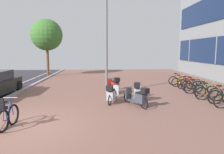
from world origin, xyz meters
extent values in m
cube|color=brown|center=(4.80, 0.00, -0.03)|extent=(14.40, 40.00, 0.05)
cube|color=gray|center=(12.15, 9.68, 2.53)|extent=(0.10, 0.12, 2.25)
cube|color=gray|center=(12.15, 14.80, 2.53)|extent=(0.10, 0.12, 2.25)
torus|color=black|center=(-0.47, -0.39, 0.33)|extent=(0.12, 0.73, 0.73)
torus|color=black|center=(-0.43, 0.25, 0.33)|extent=(0.12, 0.73, 0.73)
cylinder|color=navy|center=(-0.45, 0.00, 0.59)|extent=(0.06, 0.32, 0.64)
cylinder|color=navy|center=(-0.46, -0.20, 0.57)|extent=(0.05, 0.14, 0.58)
cylinder|color=navy|center=(-0.45, -0.05, 0.88)|extent=(0.06, 0.39, 0.09)
cylinder|color=navy|center=(-0.46, -0.27, 0.30)|extent=(0.05, 0.25, 0.08)
cylinder|color=navy|center=(-0.47, -0.32, 0.59)|extent=(0.04, 0.17, 0.53)
cylinder|color=navy|center=(-0.43, 0.20, 0.62)|extent=(0.04, 0.15, 0.58)
cube|color=black|center=(-0.46, -0.25, 0.90)|extent=(0.10, 0.23, 0.06)
cylinder|color=#ADADB2|center=(-0.44, 0.14, 0.96)|extent=(0.48, 0.06, 0.02)
cube|color=black|center=(-0.47, -0.34, 0.72)|extent=(0.22, 0.25, 0.10)
cube|color=black|center=(-0.48, -0.44, 0.90)|extent=(0.20, 0.07, 0.32)
cylinder|color=black|center=(-0.55, -0.21, 0.14)|extent=(0.20, 0.08, 0.29)
torus|color=black|center=(7.86, 1.72, 0.31)|extent=(0.67, 0.27, 0.68)
cylinder|color=black|center=(7.98, 1.68, 0.28)|extent=(0.24, 0.10, 0.07)
cylinder|color=black|center=(7.93, 1.70, 0.55)|extent=(0.16, 0.07, 0.50)
torus|color=black|center=(7.98, 2.42, 0.32)|extent=(0.72, 0.16, 0.72)
cylinder|color=brown|center=(8.38, 2.37, 0.58)|extent=(0.33, 0.08, 0.63)
cylinder|color=brown|center=(8.18, 2.40, 0.56)|extent=(0.15, 0.05, 0.57)
cylinder|color=brown|center=(8.33, 2.38, 0.86)|extent=(0.41, 0.09, 0.08)
cylinder|color=brown|center=(8.11, 2.40, 0.30)|extent=(0.26, 0.06, 0.08)
cylinder|color=brown|center=(8.06, 2.41, 0.58)|extent=(0.17, 0.05, 0.52)
cube|color=black|center=(8.13, 2.40, 0.88)|extent=(0.23, 0.12, 0.06)
torus|color=black|center=(7.77, 3.26, 0.32)|extent=(0.68, 0.35, 0.71)
torus|color=black|center=(8.36, 3.00, 0.32)|extent=(0.68, 0.35, 0.71)
cylinder|color=brown|center=(8.12, 3.11, 0.58)|extent=(0.30, 0.16, 0.62)
cylinder|color=brown|center=(7.95, 3.18, 0.55)|extent=(0.14, 0.09, 0.57)
cylinder|color=brown|center=(8.08, 3.13, 0.85)|extent=(0.37, 0.19, 0.08)
cylinder|color=brown|center=(7.88, 3.21, 0.30)|extent=(0.24, 0.13, 0.08)
cylinder|color=brown|center=(7.83, 3.23, 0.58)|extent=(0.16, 0.09, 0.52)
cylinder|color=brown|center=(8.31, 3.02, 0.60)|extent=(0.15, 0.09, 0.57)
cube|color=black|center=(7.90, 3.21, 0.87)|extent=(0.24, 0.17, 0.06)
cylinder|color=#ADADB2|center=(8.25, 3.05, 0.93)|extent=(0.22, 0.45, 0.02)
torus|color=black|center=(8.02, 4.01, 0.30)|extent=(0.64, 0.34, 0.68)
torus|color=black|center=(8.58, 3.76, 0.30)|extent=(0.64, 0.34, 0.68)
cylinder|color=#2E622D|center=(8.36, 3.86, 0.55)|extent=(0.29, 0.15, 0.59)
cylinder|color=#2E622D|center=(8.19, 3.93, 0.53)|extent=(0.14, 0.09, 0.54)
cylinder|color=#2E622D|center=(8.31, 3.88, 0.81)|extent=(0.35, 0.18, 0.08)
cylinder|color=#2E622D|center=(8.13, 3.96, 0.28)|extent=(0.23, 0.12, 0.07)
cylinder|color=#2E622D|center=(8.08, 3.98, 0.55)|extent=(0.15, 0.09, 0.49)
cylinder|color=#2E622D|center=(8.53, 3.78, 0.57)|extent=(0.14, 0.08, 0.54)
cube|color=black|center=(8.15, 3.95, 0.83)|extent=(0.24, 0.17, 0.06)
cylinder|color=#ADADB2|center=(8.48, 3.81, 0.89)|extent=(0.22, 0.45, 0.02)
torus|color=black|center=(7.80, 4.75, 0.31)|extent=(0.67, 0.31, 0.69)
torus|color=black|center=(8.40, 4.53, 0.31)|extent=(0.67, 0.31, 0.69)
cylinder|color=black|center=(8.16, 4.61, 0.56)|extent=(0.31, 0.14, 0.61)
cylinder|color=black|center=(7.98, 4.68, 0.54)|extent=(0.14, 0.08, 0.55)
cylinder|color=black|center=(8.11, 4.63, 0.84)|extent=(0.37, 0.17, 0.08)
cylinder|color=black|center=(7.92, 4.71, 0.29)|extent=(0.24, 0.11, 0.08)
cylinder|color=black|center=(7.87, 4.72, 0.56)|extent=(0.16, 0.08, 0.51)
cylinder|color=black|center=(8.34, 4.55, 0.59)|extent=(0.15, 0.08, 0.55)
cube|color=black|center=(7.93, 4.70, 0.85)|extent=(0.24, 0.16, 0.06)
cylinder|color=#ADADB2|center=(8.29, 4.57, 0.91)|extent=(0.19, 0.46, 0.02)
torus|color=black|center=(7.96, 5.51, 0.32)|extent=(0.68, 0.33, 0.71)
torus|color=black|center=(8.52, 5.27, 0.32)|extent=(0.68, 0.33, 0.71)
cylinder|color=brown|center=(8.29, 5.37, 0.57)|extent=(0.29, 0.15, 0.62)
cylinder|color=brown|center=(8.12, 5.44, 0.55)|extent=(0.14, 0.08, 0.56)
cylinder|color=brown|center=(8.25, 5.39, 0.85)|extent=(0.35, 0.17, 0.08)
cylinder|color=brown|center=(8.06, 5.46, 0.29)|extent=(0.23, 0.12, 0.08)
cylinder|color=brown|center=(8.02, 5.48, 0.57)|extent=(0.16, 0.08, 0.51)
cylinder|color=brown|center=(8.47, 5.29, 0.60)|extent=(0.14, 0.08, 0.56)
cube|color=black|center=(8.08, 5.45, 0.87)|extent=(0.24, 0.17, 0.06)
cylinder|color=#ADADB2|center=(8.42, 5.32, 0.92)|extent=(0.21, 0.45, 0.02)
torus|color=black|center=(7.93, 6.18, 0.31)|extent=(0.69, 0.15, 0.69)
torus|color=black|center=(8.52, 6.11, 0.31)|extent=(0.69, 0.15, 0.69)
cylinder|color=#A21A16|center=(8.28, 6.14, 0.56)|extent=(0.30, 0.07, 0.60)
cylinder|color=#A21A16|center=(8.11, 6.16, 0.53)|extent=(0.13, 0.05, 0.55)
cylinder|color=#A21A16|center=(8.24, 6.14, 0.83)|extent=(0.36, 0.08, 0.08)
cylinder|color=#A21A16|center=(8.04, 6.17, 0.29)|extent=(0.23, 0.06, 0.07)
cylinder|color=#A21A16|center=(7.99, 6.17, 0.56)|extent=(0.16, 0.04, 0.50)
cylinder|color=#A21A16|center=(8.47, 6.11, 0.58)|extent=(0.14, 0.05, 0.55)
cube|color=black|center=(8.06, 6.16, 0.84)|extent=(0.23, 0.12, 0.06)
cylinder|color=#ADADB2|center=(8.41, 6.12, 0.90)|extent=(0.08, 0.48, 0.02)
torus|color=black|center=(7.83, 6.99, 0.30)|extent=(0.66, 0.27, 0.67)
torus|color=black|center=(8.41, 6.80, 0.30)|extent=(0.66, 0.27, 0.67)
cylinder|color=#BF871A|center=(8.18, 6.88, 0.54)|extent=(0.30, 0.13, 0.59)
cylinder|color=#BF871A|center=(8.00, 6.93, 0.52)|extent=(0.14, 0.08, 0.53)
cylinder|color=#BF871A|center=(8.13, 6.89, 0.81)|extent=(0.37, 0.15, 0.08)
cylinder|color=#BF871A|center=(7.94, 6.95, 0.28)|extent=(0.24, 0.10, 0.07)
cylinder|color=#BF871A|center=(7.89, 6.97, 0.54)|extent=(0.16, 0.07, 0.49)
cylinder|color=#BF871A|center=(8.36, 6.82, 0.56)|extent=(0.14, 0.07, 0.53)
cube|color=black|center=(7.96, 6.95, 0.82)|extent=(0.24, 0.15, 0.06)
cylinder|color=#ADADB2|center=(8.31, 6.84, 0.88)|extent=(0.17, 0.46, 0.02)
torus|color=black|center=(7.89, 7.76, 0.31)|extent=(0.66, 0.32, 0.69)
torus|color=black|center=(8.44, 7.54, 0.31)|extent=(0.66, 0.32, 0.69)
cylinder|color=brown|center=(8.22, 7.63, 0.56)|extent=(0.29, 0.14, 0.60)
cylinder|color=brown|center=(8.05, 7.69, 0.53)|extent=(0.13, 0.08, 0.55)
cylinder|color=brown|center=(8.18, 7.64, 0.83)|extent=(0.35, 0.17, 0.08)
cylinder|color=brown|center=(7.99, 7.72, 0.29)|extent=(0.22, 0.11, 0.07)
cylinder|color=brown|center=(7.95, 7.73, 0.56)|extent=(0.15, 0.08, 0.50)
cylinder|color=brown|center=(8.39, 7.56, 0.58)|extent=(0.14, 0.08, 0.55)
cube|color=black|center=(8.01, 7.71, 0.84)|extent=(0.24, 0.17, 0.06)
cylinder|color=#ADADB2|center=(8.34, 7.58, 0.90)|extent=(0.20, 0.45, 0.02)
torus|color=black|center=(4.46, 1.80, 0.24)|extent=(0.30, 0.49, 0.53)
torus|color=black|center=(3.86, 2.88, 0.24)|extent=(0.30, 0.49, 0.53)
cube|color=#373D46|center=(4.16, 2.34, 0.22)|extent=(0.58, 0.74, 0.08)
cube|color=#373D46|center=(4.35, 2.00, 0.42)|extent=(0.52, 0.62, 0.41)
cube|color=black|center=(4.35, 2.00, 0.65)|extent=(0.47, 0.56, 0.06)
cylinder|color=#373D46|center=(3.87, 2.86, 0.50)|extent=(0.12, 0.14, 0.53)
cube|color=#373D46|center=(3.91, 2.80, 0.48)|extent=(0.32, 0.22, 0.53)
cylinder|color=black|center=(3.89, 2.84, 0.77)|extent=(0.47, 0.28, 0.03)
cube|color=black|center=(4.48, 1.76, 0.80)|extent=(0.38, 0.38, 0.24)
torus|color=black|center=(3.48, 4.71, 0.24)|extent=(0.20, 0.52, 0.53)
torus|color=black|center=(3.11, 5.93, 0.24)|extent=(0.20, 0.52, 0.53)
cube|color=red|center=(3.29, 5.32, 0.22)|extent=(0.47, 0.77, 0.08)
cube|color=red|center=(3.41, 4.93, 0.45)|extent=(0.45, 0.62, 0.47)
cube|color=black|center=(3.41, 4.93, 0.72)|extent=(0.40, 0.56, 0.06)
cylinder|color=red|center=(3.12, 5.90, 0.50)|extent=(0.10, 0.13, 0.53)
cube|color=red|center=(3.14, 5.83, 0.48)|extent=(0.33, 0.17, 0.53)
cylinder|color=black|center=(3.13, 5.88, 0.77)|extent=(0.51, 0.18, 0.03)
cube|color=black|center=(3.49, 4.66, 0.87)|extent=(0.35, 0.35, 0.24)
torus|color=black|center=(4.32, 2.82, 0.21)|extent=(0.14, 0.48, 0.48)
torus|color=black|center=(4.56, 3.99, 0.21)|extent=(0.14, 0.48, 0.48)
cube|color=#A7A8AD|center=(4.44, 3.40, 0.19)|extent=(0.41, 0.71, 0.08)
cube|color=#A7A8AD|center=(4.37, 3.03, 0.45)|extent=(0.40, 0.58, 0.52)
cube|color=black|center=(4.37, 3.03, 0.74)|extent=(0.35, 0.52, 0.06)
cylinder|color=#A7A8AD|center=(4.56, 3.97, 0.45)|extent=(0.09, 0.13, 0.48)
cube|color=#A7A8AD|center=(4.54, 3.89, 0.43)|extent=(0.33, 0.14, 0.47)
cylinder|color=black|center=(4.55, 3.94, 0.69)|extent=(0.51, 0.13, 0.03)
cube|color=black|center=(4.31, 2.77, 0.89)|extent=(0.33, 0.33, 0.24)
torus|color=black|center=(3.00, 2.50, 0.23)|extent=(0.20, 0.51, 0.52)
torus|color=black|center=(3.38, 3.75, 0.23)|extent=(0.20, 0.51, 0.52)
cube|color=#A8AEB0|center=(3.19, 3.12, 0.21)|extent=(0.48, 0.79, 0.08)
cube|color=#A8AEB0|center=(3.07, 2.72, 0.42)|extent=(0.46, 0.64, 0.42)
cube|color=black|center=(3.07, 2.72, 0.67)|extent=(0.40, 0.58, 0.06)
cylinder|color=#A8AEB0|center=(3.38, 3.73, 0.49)|extent=(0.10, 0.13, 0.52)
cube|color=#A8AEB0|center=(3.36, 3.66, 0.47)|extent=(0.33, 0.17, 0.52)
cylinder|color=black|center=(3.37, 3.71, 0.75)|extent=(0.51, 0.18, 0.03)
cube|color=black|center=(2.98, 2.45, 0.82)|extent=(0.35, 0.35, 0.24)
cylinder|color=black|center=(-2.65, 6.25, 0.31)|extent=(0.20, 0.62, 0.62)
cylinder|color=slate|center=(2.91, 5.05, 2.75)|extent=(0.14, 0.14, 5.50)
cylinder|color=brown|center=(-2.67, 13.46, 1.48)|extent=(0.25, 0.25, 2.96)
sphere|color=#3A702C|center=(-2.67, 13.46, 4.02)|extent=(3.02, 3.02, 3.02)
camera|label=1|loc=(2.63, -6.59, 2.52)|focal=32.16mm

